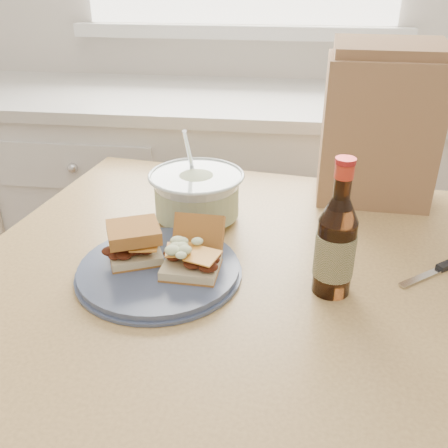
# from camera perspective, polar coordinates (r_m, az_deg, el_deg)

# --- Properties ---
(cabinet_run) EXTENTS (2.50, 0.64, 0.94)m
(cabinet_run) POSITION_cam_1_polar(r_m,az_deg,el_deg) (2.03, 0.69, 1.67)
(cabinet_run) COLOR white
(cabinet_run) RESTS_ON ground
(dining_table) EXTENTS (1.12, 1.12, 0.83)m
(dining_table) POSITION_cam_1_polar(r_m,az_deg,el_deg) (1.08, -0.54, -9.98)
(dining_table) COLOR tan
(dining_table) RESTS_ON ground
(plate) EXTENTS (0.31, 0.31, 0.02)m
(plate) POSITION_cam_1_polar(r_m,az_deg,el_deg) (0.97, -7.44, -5.24)
(plate) COLOR #434F6D
(plate) RESTS_ON dining_table
(sandwich_left) EXTENTS (0.13, 0.12, 0.07)m
(sandwich_left) POSITION_cam_1_polar(r_m,az_deg,el_deg) (0.98, -10.19, -2.08)
(sandwich_left) COLOR beige
(sandwich_left) RESTS_ON plate
(sandwich_right) EXTENTS (0.11, 0.14, 0.09)m
(sandwich_right) POSITION_cam_1_polar(r_m,az_deg,el_deg) (0.95, -3.50, -3.21)
(sandwich_right) COLOR beige
(sandwich_right) RESTS_ON plate
(coleslaw_bowl) EXTENTS (0.22, 0.22, 0.22)m
(coleslaw_bowl) POSITION_cam_1_polar(r_m,az_deg,el_deg) (1.15, -3.12, 3.10)
(coleslaw_bowl) COLOR silver
(coleslaw_bowl) RESTS_ON dining_table
(beer_bottle) EXTENTS (0.07, 0.07, 0.26)m
(beer_bottle) POSITION_cam_1_polar(r_m,az_deg,el_deg) (0.90, 12.63, -2.31)
(beer_bottle) COLOR black
(beer_bottle) RESTS_ON dining_table
(knife) EXTENTS (0.15, 0.12, 0.01)m
(knife) POSITION_cam_1_polar(r_m,az_deg,el_deg) (1.07, 23.76, -4.54)
(knife) COLOR silver
(knife) RESTS_ON dining_table
(paper_bag) EXTENTS (0.27, 0.18, 0.35)m
(paper_bag) POSITION_cam_1_polar(r_m,az_deg,el_deg) (1.28, 17.23, 10.08)
(paper_bag) COLOR #967048
(paper_bag) RESTS_ON dining_table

